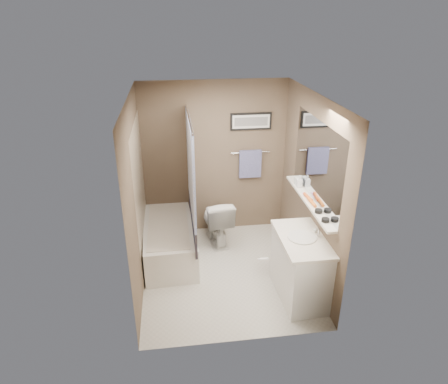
{
  "coord_description": "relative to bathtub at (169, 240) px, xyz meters",
  "views": [
    {
      "loc": [
        -0.62,
        -4.48,
        3.29
      ],
      "look_at": [
        0.0,
        0.15,
        1.15
      ],
      "focal_mm": 32.0,
      "sensor_mm": 36.0,
      "label": 1
    }
  ],
  "objects": [
    {
      "name": "shelf",
      "position": [
        1.79,
        -0.68,
        0.85
      ],
      "size": [
        0.12,
        1.6,
        0.03
      ],
      "primitive_type": "cube",
      "color": "silver",
      "rests_on": "wall_right"
    },
    {
      "name": "ceiling",
      "position": [
        0.75,
        -0.53,
        2.13
      ],
      "size": [
        2.2,
        2.5,
        0.04
      ],
      "primitive_type": "cube",
      "color": "white",
      "rests_on": "wall_back"
    },
    {
      "name": "towel_bar",
      "position": [
        1.3,
        0.68,
        1.05
      ],
      "size": [
        0.6,
        0.02,
        0.02
      ],
      "primitive_type": "cylinder",
      "rotation": [
        0.0,
        1.57,
        0.0
      ],
      "color": "silver",
      "rests_on": "wall_back"
    },
    {
      "name": "glass_jar",
      "position": [
        1.79,
        -0.18,
        0.92
      ],
      "size": [
        0.08,
        0.08,
        0.1
      ],
      "primitive_type": "cylinder",
      "color": "silver",
      "rests_on": "shelf"
    },
    {
      "name": "soap_bottle",
      "position": [
        1.79,
        -0.27,
        0.94
      ],
      "size": [
        0.07,
        0.07,
        0.16
      ],
      "primitive_type": "imported",
      "rotation": [
        0.0,
        0.0,
        0.01
      ],
      "color": "#999999",
      "rests_on": "shelf"
    },
    {
      "name": "curtain_rod",
      "position": [
        0.35,
        -0.03,
        1.8
      ],
      "size": [
        0.02,
        1.55,
        0.02
      ],
      "primitive_type": "cylinder",
      "rotation": [
        1.57,
        0.0,
        0.0
      ],
      "color": "silver",
      "rests_on": "wall_left"
    },
    {
      "name": "towel",
      "position": [
        1.3,
        0.66,
        0.87
      ],
      "size": [
        0.34,
        0.05,
        0.44
      ],
      "primitive_type": "cube",
      "color": "#878BC4",
      "rests_on": "towel_bar"
    },
    {
      "name": "door",
      "position": [
        1.3,
        -1.78,
        0.75
      ],
      "size": [
        0.8,
        0.02,
        2.0
      ],
      "primitive_type": "cube",
      "color": "silver",
      "rests_on": "wall_front"
    },
    {
      "name": "hair_brush_front",
      "position": [
        1.79,
        -0.8,
        0.89
      ],
      "size": [
        0.05,
        0.22,
        0.04
      ],
      "primitive_type": "cylinder",
      "rotation": [
        1.57,
        0.0,
        0.05
      ],
      "color": "orange",
      "rests_on": "shelf"
    },
    {
      "name": "sink_basin",
      "position": [
        1.58,
        -1.12,
        0.6
      ],
      "size": [
        0.34,
        0.34,
        0.01
      ],
      "primitive_type": "cylinder",
      "color": "silver",
      "rests_on": "countertop"
    },
    {
      "name": "tile_surround",
      "position": [
        -0.34,
        -0.03,
        0.75
      ],
      "size": [
        0.02,
        1.55,
        2.0
      ],
      "primitive_type": "cube",
      "color": "#C0AC91",
      "rests_on": "wall_left"
    },
    {
      "name": "countertop",
      "position": [
        1.59,
        -1.12,
        0.57
      ],
      "size": [
        0.54,
        0.96,
        0.04
      ],
      "primitive_type": "cube",
      "color": "silver",
      "rests_on": "vanity"
    },
    {
      "name": "hair_brush_back",
      "position": [
        1.79,
        -0.65,
        0.89
      ],
      "size": [
        0.07,
        0.22,
        0.04
      ],
      "primitive_type": "cylinder",
      "rotation": [
        1.57,
        0.0,
        0.12
      ],
      "color": "#DB571F",
      "rests_on": "shelf"
    },
    {
      "name": "wall_right",
      "position": [
        1.83,
        -0.53,
        0.95
      ],
      "size": [
        0.04,
        2.5,
        2.4
      ],
      "primitive_type": "cube",
      "color": "brown",
      "rests_on": "ground"
    },
    {
      "name": "wall_back",
      "position": [
        0.75,
        0.7,
        0.95
      ],
      "size": [
        2.2,
        0.04,
        2.4
      ],
      "primitive_type": "cube",
      "color": "brown",
      "rests_on": "ground"
    },
    {
      "name": "mirror",
      "position": [
        1.84,
        -0.68,
        1.37
      ],
      "size": [
        0.02,
        1.6,
        1.0
      ],
      "primitive_type": "cube",
      "color": "silver",
      "rests_on": "wall_right"
    },
    {
      "name": "wall_front",
      "position": [
        0.75,
        -1.76,
        0.95
      ],
      "size": [
        2.2,
        0.04,
        2.4
      ],
      "primitive_type": "cube",
      "color": "brown",
      "rests_on": "ground"
    },
    {
      "name": "art_image",
      "position": [
        1.3,
        0.68,
        1.53
      ],
      "size": [
        0.5,
        0.0,
        0.13
      ],
      "primitive_type": "cube",
      "color": "#595959",
      "rests_on": "art_mat"
    },
    {
      "name": "vanity",
      "position": [
        1.6,
        -1.12,
        0.15
      ],
      "size": [
        0.54,
        0.92,
        0.8
      ],
      "primitive_type": "cube",
      "rotation": [
        0.0,
        0.0,
        0.04
      ],
      "color": "white",
      "rests_on": "ground"
    },
    {
      "name": "faucet_spout",
      "position": [
        1.78,
        -1.12,
        0.64
      ],
      "size": [
        0.02,
        0.02,
        0.1
      ],
      "primitive_type": "cylinder",
      "color": "silver",
      "rests_on": "countertop"
    },
    {
      "name": "candle_bowl_far",
      "position": [
        1.79,
        -1.04,
        0.89
      ],
      "size": [
        0.09,
        0.09,
        0.04
      ],
      "primitive_type": "cylinder",
      "color": "black",
      "rests_on": "shelf"
    },
    {
      "name": "wall_left",
      "position": [
        -0.33,
        -0.53,
        0.95
      ],
      "size": [
        0.04,
        2.5,
        2.4
      ],
      "primitive_type": "cube",
      "color": "brown",
      "rests_on": "ground"
    },
    {
      "name": "curtain_upper",
      "position": [
        0.35,
        -0.03,
        1.15
      ],
      "size": [
        0.03,
        1.45,
        1.28
      ],
      "primitive_type": "cube",
      "color": "white",
      "rests_on": "curtain_rod"
    },
    {
      "name": "candle_bowl_near",
      "position": [
        1.79,
        -1.26,
        0.89
      ],
      "size": [
        0.09,
        0.09,
        0.04
      ],
      "primitive_type": "cylinder",
      "color": "black",
      "rests_on": "shelf"
    },
    {
      "name": "tub_rim",
      "position": [
        -0.0,
        0.0,
        0.25
      ],
      "size": [
        0.56,
        1.36,
        0.02
      ],
      "primitive_type": "cube",
      "color": "silver",
      "rests_on": "bathtub"
    },
    {
      "name": "art_mat",
      "position": [
        1.3,
        0.68,
        1.53
      ],
      "size": [
        0.56,
        0.0,
        0.2
      ],
      "primitive_type": "cube",
      "color": "white",
      "rests_on": "art_frame"
    },
    {
      "name": "pink_comb",
      "position": [
        1.79,
        -0.55,
        0.87
      ],
      "size": [
        0.04,
        0.16,
        0.01
      ],
      "primitive_type": "cube",
      "rotation": [
        0.0,
        0.0,
        0.07
      ],
      "color": "pink",
      "rests_on": "shelf"
    },
    {
      "name": "curtain_lower",
      "position": [
        0.35,
        -0.03,
        0.33
      ],
      "size": [
        0.03,
        1.45,
        0.36
      ],
      "primitive_type": "cube",
      "color": "#282B4A",
      "rests_on": "curtain_rod"
    },
    {
      "name": "toilet",
      "position": [
        0.73,
        0.3,
        0.12
      ],
      "size": [
        0.5,
        0.77,
        0.73
      ],
      "primitive_type": "imported",
      "rotation": [
        0.0,
        0.0,
        3.28
      ],
      "color": "silver",
      "rests_on": "ground"
    },
    {
      "name": "art_frame",
      "position": [
        1.3,
        0.7,
        1.53
      ],
      "size": [
        0.62,
        0.02,
        0.26
      ],
      "primitive_type": "cube",
      "color": "black",
      "rests_on": "wall_back"
    },
    {
      "name": "door_handle",
      "position": [
        0.97,
        -1.72,
        0.75
      ],
      "size": [
        0.1,
        0.02,
        0.02
      ],
      "primitive_type": "cylinder",
      "rotation": [
        0.0,
        1.57,
        0.0
      ],
      "color": "silver",
      "rests_on": "door"
    },
    {
      "name": "bathtub",
      "position": [
        0.0,
        0.0,
        0.0
      ],
      "size": [
        0.76,
        1.53,
        0.5
      ],
      "primitive_type": "cube",
      "rotation": [
        0.0,
        0.0,
        0.04
      ],
      "color": "white",
      "rests_on": "ground"
    },
    {
      "name": "faucet_knob",
      "position": [
        1.78,
        -1.02,
        0.62
      ],
      "size": [
        0.05,
        0.05,
        0.05
      ],
      "primitive_type": "sphere",
      "color": "white",
      "rests_on": "countertop"
    },
    {
      "name": "ground",
      "position": [
        0.75,
        -0.53,
        -0.25
      ],
      "size": [
        2.5,
        2.5,
        0.0
      ],
      "primitive_type": "plane",
      "color": "beige",
      "rests_on": "ground"
    }
  ]
}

